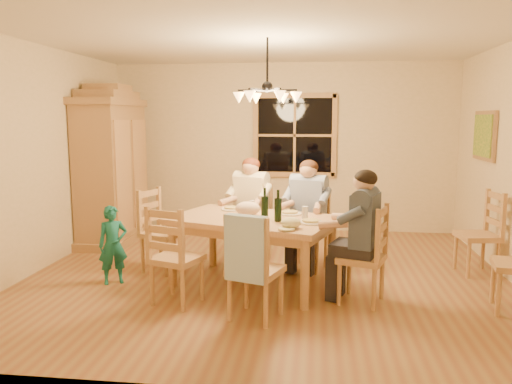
# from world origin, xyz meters

# --- Properties ---
(floor) EXTENTS (5.50, 5.50, 0.00)m
(floor) POSITION_xyz_m (0.00, 0.00, 0.00)
(floor) COLOR #955C36
(floor) RESTS_ON ground
(ceiling) EXTENTS (5.50, 5.00, 0.02)m
(ceiling) POSITION_xyz_m (0.00, 0.00, 2.70)
(ceiling) COLOR white
(ceiling) RESTS_ON wall_back
(wall_back) EXTENTS (5.50, 0.02, 2.70)m
(wall_back) POSITION_xyz_m (0.00, 2.50, 1.35)
(wall_back) COLOR beige
(wall_back) RESTS_ON floor
(wall_left) EXTENTS (0.02, 5.00, 2.70)m
(wall_left) POSITION_xyz_m (-2.75, 0.00, 1.35)
(wall_left) COLOR beige
(wall_left) RESTS_ON floor
(window) EXTENTS (1.30, 0.06, 1.30)m
(window) POSITION_xyz_m (0.20, 2.47, 1.55)
(window) COLOR black
(window) RESTS_ON wall_back
(painting) EXTENTS (0.06, 0.78, 0.64)m
(painting) POSITION_xyz_m (2.71, 1.20, 1.60)
(painting) COLOR olive
(painting) RESTS_ON wall_right
(chandelier) EXTENTS (0.77, 0.68, 0.71)m
(chandelier) POSITION_xyz_m (-0.00, 0.00, 2.08)
(chandelier) COLOR black
(chandelier) RESTS_ON ceiling
(armoire) EXTENTS (0.66, 1.40, 2.30)m
(armoire) POSITION_xyz_m (-2.42, 1.36, 1.06)
(armoire) COLOR olive
(armoire) RESTS_ON floor
(dining_table) EXTENTS (1.98, 1.56, 0.76)m
(dining_table) POSITION_xyz_m (-0.12, -0.34, 0.66)
(dining_table) COLOR tan
(dining_table) RESTS_ON floor
(chair_far_left) EXTENTS (0.55, 0.54, 0.99)m
(chair_far_left) POSITION_xyz_m (-0.26, 0.57, 0.30)
(chair_far_left) COLOR tan
(chair_far_left) RESTS_ON floor
(chair_far_right) EXTENTS (0.55, 0.54, 0.99)m
(chair_far_right) POSITION_xyz_m (0.46, 0.32, 0.30)
(chair_far_right) COLOR tan
(chair_far_right) RESTS_ON floor
(chair_near_left) EXTENTS (0.55, 0.54, 0.99)m
(chair_near_left) POSITION_xyz_m (-0.79, -0.98, 0.30)
(chair_near_left) COLOR tan
(chair_near_left) RESTS_ON floor
(chair_near_right) EXTENTS (0.55, 0.54, 0.99)m
(chair_near_right) POSITION_xyz_m (0.03, -1.26, 0.30)
(chair_near_right) COLOR tan
(chair_near_right) RESTS_ON floor
(chair_end_left) EXTENTS (0.54, 0.55, 0.99)m
(chair_end_left) POSITION_xyz_m (-1.26, 0.05, 0.30)
(chair_end_left) COLOR tan
(chair_end_left) RESTS_ON floor
(chair_end_right) EXTENTS (0.54, 0.55, 0.99)m
(chair_end_right) POSITION_xyz_m (1.02, -0.73, 0.30)
(chair_end_right) COLOR tan
(chair_end_right) RESTS_ON floor
(adult_woman) EXTENTS (0.50, 0.52, 0.87)m
(adult_woman) POSITION_xyz_m (-0.26, 0.57, 0.84)
(adult_woman) COLOR beige
(adult_woman) RESTS_ON floor
(adult_plaid_man) EXTENTS (0.50, 0.52, 0.87)m
(adult_plaid_man) POSITION_xyz_m (0.46, 0.32, 0.84)
(adult_plaid_man) COLOR #304684
(adult_plaid_man) RESTS_ON floor
(adult_slate_man) EXTENTS (0.52, 0.50, 0.87)m
(adult_slate_man) POSITION_xyz_m (1.02, -0.73, 0.84)
(adult_slate_man) COLOR #3F4B65
(adult_slate_man) RESTS_ON floor
(towel) EXTENTS (0.39, 0.22, 0.58)m
(towel) POSITION_xyz_m (-0.04, -1.44, 0.70)
(towel) COLOR #9EB9D6
(towel) RESTS_ON chair_near_right
(wine_bottle_a) EXTENTS (0.08, 0.08, 0.33)m
(wine_bottle_a) POSITION_xyz_m (0.02, -0.39, 0.93)
(wine_bottle_a) COLOR black
(wine_bottle_a) RESTS_ON dining_table
(wine_bottle_b) EXTENTS (0.08, 0.08, 0.33)m
(wine_bottle_b) POSITION_xyz_m (0.17, -0.52, 0.93)
(wine_bottle_b) COLOR black
(wine_bottle_b) RESTS_ON dining_table
(plate_woman) EXTENTS (0.26, 0.26, 0.02)m
(plate_woman) POSITION_xyz_m (-0.41, 0.05, 0.77)
(plate_woman) COLOR white
(plate_woman) RESTS_ON dining_table
(plate_plaid) EXTENTS (0.26, 0.26, 0.02)m
(plate_plaid) POSITION_xyz_m (0.27, -0.14, 0.77)
(plate_plaid) COLOR white
(plate_plaid) RESTS_ON dining_table
(plate_slate) EXTENTS (0.26, 0.26, 0.02)m
(plate_slate) POSITION_xyz_m (0.51, -0.59, 0.77)
(plate_slate) COLOR white
(plate_slate) RESTS_ON dining_table
(wine_glass_a) EXTENTS (0.06, 0.06, 0.14)m
(wine_glass_a) POSITION_xyz_m (-0.16, -0.08, 0.83)
(wine_glass_a) COLOR silver
(wine_glass_a) RESTS_ON dining_table
(wine_glass_b) EXTENTS (0.06, 0.06, 0.14)m
(wine_glass_b) POSITION_xyz_m (0.45, -0.39, 0.83)
(wine_glass_b) COLOR silver
(wine_glass_b) RESTS_ON dining_table
(cap) EXTENTS (0.20, 0.20, 0.11)m
(cap) POSITION_xyz_m (0.32, -0.84, 0.82)
(cap) COLOR beige
(cap) RESTS_ON dining_table
(napkin) EXTENTS (0.22, 0.19, 0.03)m
(napkin) POSITION_xyz_m (-0.24, -0.50, 0.78)
(napkin) COLOR #4D598E
(napkin) RESTS_ON dining_table
(cloth_bundle) EXTENTS (0.28, 0.22, 0.15)m
(cloth_bundle) POSITION_xyz_m (-0.19, -0.25, 0.84)
(cloth_bundle) COLOR beige
(cloth_bundle) RESTS_ON dining_table
(child) EXTENTS (0.38, 0.34, 0.87)m
(child) POSITION_xyz_m (-1.66, -0.48, 0.44)
(child) COLOR #186E69
(child) RESTS_ON floor
(chair_spare_back) EXTENTS (0.48, 0.50, 0.99)m
(chair_spare_back) POSITION_xyz_m (2.45, 0.38, 0.30)
(chair_spare_back) COLOR tan
(chair_spare_back) RESTS_ON floor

